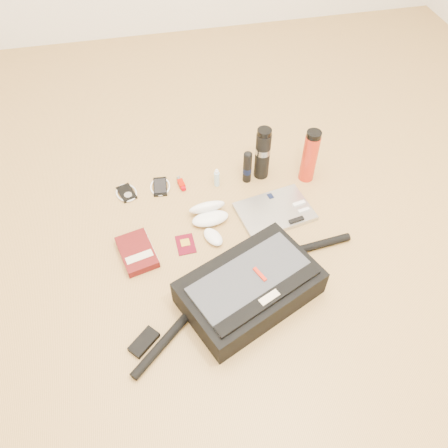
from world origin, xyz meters
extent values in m
plane|color=#AB8347|center=(0.00, 0.00, 0.00)|extent=(4.00, 4.00, 0.00)
cube|color=black|center=(0.01, -0.21, 0.06)|extent=(0.60, 0.50, 0.13)
cube|color=#33353B|center=(0.02, -0.22, 0.13)|extent=(0.51, 0.39, 0.01)
cube|color=black|center=(0.05, -0.31, 0.13)|extent=(0.44, 0.23, 0.02)
cube|color=beige|center=(0.05, -0.31, 0.14)|extent=(0.08, 0.06, 0.02)
cube|color=red|center=(0.05, -0.21, 0.14)|extent=(0.04, 0.07, 0.02)
cylinder|color=black|center=(-0.34, -0.34, 0.02)|extent=(0.26, 0.24, 0.03)
cylinder|color=black|center=(0.35, -0.04, 0.02)|extent=(0.32, 0.06, 0.03)
cube|color=black|center=(-0.41, -0.32, 0.01)|extent=(0.12, 0.12, 0.02)
cube|color=#A8A8AA|center=(0.23, 0.19, 0.01)|extent=(0.36, 0.28, 0.02)
cube|color=black|center=(0.24, 0.28, 0.02)|extent=(0.03, 0.04, 0.00)
cube|color=silver|center=(0.35, 0.20, 0.03)|extent=(0.06, 0.03, 0.01)
cube|color=silver|center=(0.36, 0.16, 0.03)|extent=(0.06, 0.03, 0.01)
cube|color=black|center=(0.31, 0.11, 0.03)|extent=(0.07, 0.03, 0.01)
cube|color=#4D0D0D|center=(-0.40, 0.09, 0.02)|extent=(0.18, 0.23, 0.04)
cube|color=beige|center=(-0.34, 0.10, 0.02)|extent=(0.05, 0.19, 0.03)
cube|color=beige|center=(-0.39, 0.05, 0.04)|extent=(0.12, 0.06, 0.00)
cube|color=#520514|center=(-0.19, 0.10, 0.00)|extent=(0.08, 0.11, 0.00)
cube|color=yellow|center=(-0.19, 0.10, 0.01)|extent=(0.04, 0.04, 0.00)
ellipsoid|color=white|center=(-0.07, 0.10, 0.02)|extent=(0.10, 0.13, 0.04)
ellipsoid|color=white|center=(-0.06, 0.20, 0.02)|extent=(0.18, 0.10, 0.05)
ellipsoid|color=white|center=(-0.07, 0.25, 0.04)|extent=(0.18, 0.10, 0.10)
ellipsoid|color=black|center=(-0.10, 0.20, 0.03)|extent=(0.05, 0.03, 0.02)
ellipsoid|color=black|center=(-0.03, 0.20, 0.03)|extent=(0.05, 0.03, 0.02)
cylinder|color=black|center=(-0.06, 0.20, 0.03)|extent=(0.03, 0.01, 0.01)
cube|color=black|center=(-0.42, 0.46, 0.01)|extent=(0.10, 0.13, 0.01)
cylinder|color=#A9AAAC|center=(-0.42, 0.44, 0.01)|extent=(0.05, 0.05, 0.00)
torus|color=silver|center=(-0.42, 0.46, 0.01)|extent=(0.12, 0.12, 0.01)
cube|color=black|center=(-0.26, 0.47, 0.01)|extent=(0.08, 0.13, 0.01)
cube|color=black|center=(-0.26, 0.47, 0.01)|extent=(0.06, 0.10, 0.00)
torus|color=white|center=(-0.26, 0.47, 0.01)|extent=(0.11, 0.11, 0.01)
cube|color=#A50E00|center=(-0.16, 0.46, 0.01)|extent=(0.03, 0.06, 0.02)
cube|color=#B0000A|center=(-0.15, 0.42, 0.01)|extent=(0.02, 0.02, 0.02)
cylinder|color=#959598|center=(-0.16, 0.49, 0.01)|extent=(0.02, 0.03, 0.02)
cylinder|color=#A4CFE4|center=(0.01, 0.43, 0.04)|extent=(0.03, 0.03, 0.08)
cylinder|color=white|center=(0.01, 0.43, 0.09)|extent=(0.02, 0.02, 0.02)
cylinder|color=silver|center=(0.01, 0.43, 0.10)|extent=(0.01, 0.01, 0.01)
cylinder|color=black|center=(0.16, 0.43, 0.08)|extent=(0.05, 0.05, 0.17)
cylinder|color=black|center=(0.16, 0.43, 0.07)|extent=(0.05, 0.05, 0.03)
ellipsoid|color=black|center=(0.16, 0.43, 0.17)|extent=(0.05, 0.05, 0.02)
cylinder|color=black|center=(0.24, 0.45, 0.13)|extent=(0.09, 0.09, 0.25)
cylinder|color=#959597|center=(0.24, 0.45, 0.16)|extent=(0.09, 0.09, 0.03)
cylinder|color=black|center=(0.24, 0.45, 0.26)|extent=(0.09, 0.09, 0.03)
cylinder|color=red|center=(0.45, 0.38, 0.13)|extent=(0.09, 0.09, 0.25)
cylinder|color=black|center=(0.45, 0.38, 0.27)|extent=(0.08, 0.08, 0.03)
camera|label=1|loc=(-0.27, -1.06, 1.51)|focal=35.00mm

